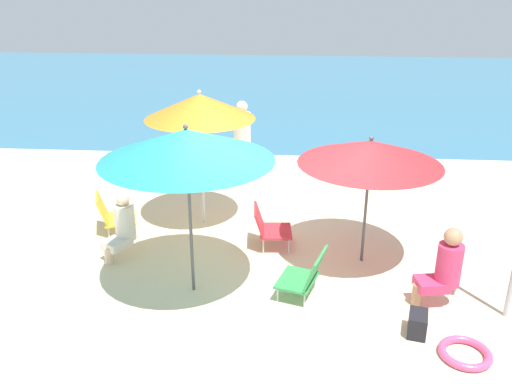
% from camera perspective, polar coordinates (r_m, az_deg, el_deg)
% --- Properties ---
extents(ground_plane, '(40.00, 40.00, 0.00)m').
position_cam_1_polar(ground_plane, '(7.20, 2.98, -8.58)').
color(ground_plane, beige).
extents(sea_water, '(40.00, 16.00, 0.01)m').
position_cam_1_polar(sea_water, '(19.57, 4.19, 11.18)').
color(sea_water, teal).
rests_on(sea_water, ground_plane).
extents(umbrella_red, '(1.87, 1.87, 1.79)m').
position_cam_1_polar(umbrella_red, '(7.00, 12.09, 4.16)').
color(umbrella_red, '#4C4C51').
rests_on(umbrella_red, ground_plane).
extents(umbrella_orange, '(1.65, 1.65, 2.13)m').
position_cam_1_polar(umbrella_orange, '(8.01, -6.03, 9.05)').
color(umbrella_orange, silver).
rests_on(umbrella_orange, ground_plane).
extents(umbrella_teal, '(2.02, 2.02, 2.14)m').
position_cam_1_polar(umbrella_teal, '(6.09, -7.42, 4.98)').
color(umbrella_teal, '#4C4C51').
rests_on(umbrella_teal, ground_plane).
extents(beach_chair_a, '(0.58, 0.57, 0.62)m').
position_cam_1_polar(beach_chair_a, '(7.69, 1.34, -3.67)').
color(beach_chair_a, red).
rests_on(beach_chair_a, ground_plane).
extents(beach_chair_b, '(0.66, 0.68, 0.62)m').
position_cam_1_polar(beach_chair_b, '(6.57, 5.31, -8.76)').
color(beach_chair_b, '#33934C').
rests_on(beach_chair_b, ground_plane).
extents(beach_chair_c, '(0.71, 0.69, 0.61)m').
position_cam_1_polar(beach_chair_c, '(8.44, -15.09, -2.29)').
color(beach_chair_c, gold).
rests_on(beach_chair_c, ground_plane).
extents(person_a, '(0.44, 0.52, 0.94)m').
position_cam_1_polar(person_a, '(7.63, -14.07, -3.47)').
color(person_a, silver).
rests_on(person_a, ground_plane).
extents(person_b, '(0.54, 0.35, 1.00)m').
position_cam_1_polar(person_b, '(6.68, 19.44, -7.46)').
color(person_b, '#DB3866').
rests_on(person_b, ground_plane).
extents(person_c, '(0.31, 0.31, 1.62)m').
position_cam_1_polar(person_c, '(9.76, -1.47, 5.07)').
color(person_c, silver).
rests_on(person_c, ground_plane).
extents(swim_ring, '(0.54, 0.54, 0.08)m').
position_cam_1_polar(swim_ring, '(6.16, 21.38, -15.69)').
color(swim_ring, '#E54C7F').
rests_on(swim_ring, ground_plane).
extents(beach_bag, '(0.26, 0.34, 0.26)m').
position_cam_1_polar(beach_bag, '(6.28, 16.83, -13.29)').
color(beach_bag, black).
rests_on(beach_bag, ground_plane).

